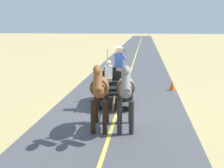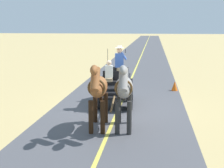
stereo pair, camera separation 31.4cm
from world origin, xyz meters
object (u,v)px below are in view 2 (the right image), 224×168
horse_drawn_carriage (116,85)px  horse_near_side (124,89)px  horse_off_side (98,89)px  traffic_cone (175,86)px

horse_drawn_carriage → horse_near_side: horse_drawn_carriage is taller
horse_drawn_carriage → horse_off_side: 3.10m
horse_off_side → traffic_cone: horse_off_side is taller
horse_off_side → traffic_cone: (-2.82, -6.10, -1.07)m
horse_near_side → horse_drawn_carriage: bearing=-78.0°
horse_near_side → traffic_cone: bearing=-108.3°
horse_off_side → horse_near_side: bearing=-175.6°
traffic_cone → horse_drawn_carriage: bearing=49.1°
horse_drawn_carriage → horse_off_side: bearing=86.6°
horse_drawn_carriage → horse_near_side: (-0.63, 2.99, 0.51)m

